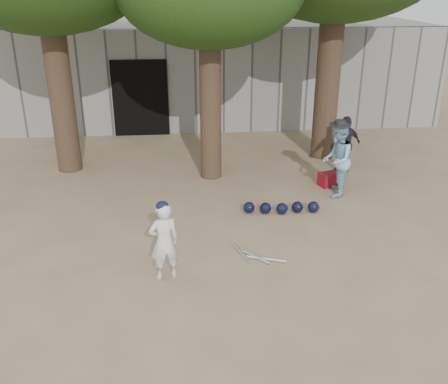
{
  "coord_description": "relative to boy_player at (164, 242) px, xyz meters",
  "views": [
    {
      "loc": [
        -0.13,
        -6.76,
        4.27
      ],
      "look_at": [
        0.6,
        1.0,
        0.95
      ],
      "focal_mm": 40.0,
      "sensor_mm": 36.0,
      "label": 1
    }
  ],
  "objects": [
    {
      "name": "bat_pile",
      "position": [
        1.44,
        0.48,
        -0.6
      ],
      "size": [
        0.84,
        0.76,
        0.06
      ],
      "color": "silver",
      "rests_on": "ground"
    },
    {
      "name": "ground",
      "position": [
        0.41,
        0.07,
        -0.63
      ],
      "size": [
        70.0,
        70.0,
        0.0
      ],
      "primitive_type": "plane",
      "color": "#937C5E",
      "rests_on": "ground"
    },
    {
      "name": "spectator_dark",
      "position": [
        4.21,
        4.29,
        0.05
      ],
      "size": [
        0.86,
        0.56,
        1.36
      ],
      "primitive_type": "imported",
      "rotation": [
        0.0,
        0.0,
        3.46
      ],
      "color": "black",
      "rests_on": "ground"
    },
    {
      "name": "spectator_blue",
      "position": [
        3.56,
        2.93,
        0.16
      ],
      "size": [
        0.83,
        0.93,
        1.58
      ],
      "primitive_type": "imported",
      "rotation": [
        0.0,
        0.0,
        4.35
      ],
      "color": "#8BBAD8",
      "rests_on": "ground"
    },
    {
      "name": "helmet_row",
      "position": [
        2.26,
        2.13,
        -0.51
      ],
      "size": [
        1.51,
        0.34,
        0.23
      ],
      "color": "black",
      "rests_on": "ground"
    },
    {
      "name": "back_building",
      "position": [
        0.41,
        10.41,
        0.87
      ],
      "size": [
        16.0,
        5.24,
        3.0
      ],
      "color": "gray",
      "rests_on": "ground"
    },
    {
      "name": "red_bag",
      "position": [
        3.6,
        3.44,
        -0.48
      ],
      "size": [
        0.5,
        0.43,
        0.3
      ],
      "primitive_type": "cube",
      "rotation": [
        0.0,
        0.0,
        0.31
      ],
      "color": "maroon",
      "rests_on": "ground"
    },
    {
      "name": "boy_player",
      "position": [
        0.0,
        0.0,
        0.0
      ],
      "size": [
        0.52,
        0.42,
        1.26
      ],
      "primitive_type": "imported",
      "rotation": [
        0.0,
        0.0,
        3.42
      ],
      "color": "white",
      "rests_on": "ground"
    }
  ]
}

